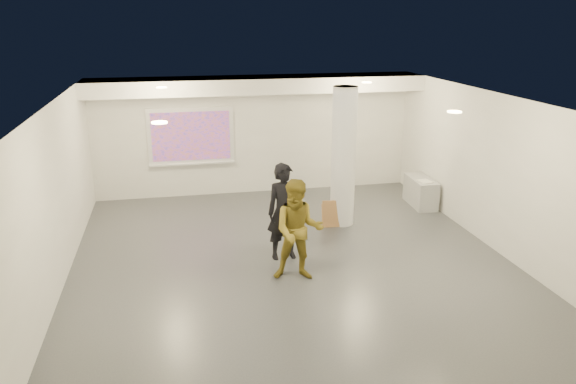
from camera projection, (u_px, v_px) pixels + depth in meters
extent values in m
cube|color=#3B3F44|center=(292.00, 262.00, 10.42)|extent=(8.00, 9.00, 0.01)
cube|color=white|center=(293.00, 101.00, 9.52)|extent=(8.00, 9.00, 0.01)
cube|color=silver|center=(255.00, 135.00, 14.17)|extent=(8.00, 0.01, 3.00)
cube|color=silver|center=(385.00, 309.00, 5.77)|extent=(8.00, 0.01, 3.00)
cube|color=silver|center=(54.00, 200.00, 9.19)|extent=(0.01, 9.00, 3.00)
cube|color=silver|center=(496.00, 173.00, 10.75)|extent=(0.01, 9.00, 3.00)
cube|color=white|center=(257.00, 85.00, 13.26)|extent=(8.00, 1.10, 0.36)
cylinder|color=#FFE092|center=(162.00, 87.00, 11.43)|extent=(0.22, 0.22, 0.02)
cylinder|color=#FFE092|center=(367.00, 82.00, 12.28)|extent=(0.22, 0.22, 0.02)
cylinder|color=#FFE092|center=(159.00, 123.00, 7.69)|extent=(0.22, 0.22, 0.02)
cylinder|color=#FFE092|center=(454.00, 112.00, 8.55)|extent=(0.22, 0.22, 0.02)
cylinder|color=white|center=(344.00, 157.00, 11.94)|extent=(0.52, 0.52, 3.00)
cube|color=white|center=(191.00, 136.00, 13.81)|extent=(2.10, 0.06, 1.40)
cube|color=#202BCF|center=(191.00, 136.00, 13.76)|extent=(1.90, 0.01, 1.20)
cube|color=white|center=(192.00, 164.00, 13.96)|extent=(2.10, 0.08, 0.04)
cube|color=#989B9D|center=(421.00, 192.00, 13.48)|extent=(0.54, 1.17, 0.67)
cube|color=white|center=(425.00, 181.00, 13.12)|extent=(0.31, 0.37, 0.02)
cube|color=#9E6F40|center=(335.00, 214.00, 12.10)|extent=(0.55, 0.16, 0.59)
cube|color=#9E6F40|center=(332.00, 215.00, 12.13)|extent=(0.47, 0.19, 0.51)
imported|color=black|center=(284.00, 212.00, 10.37)|extent=(0.70, 0.49, 1.83)
imported|color=olive|center=(298.00, 230.00, 9.54)|extent=(0.98, 0.84, 1.78)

